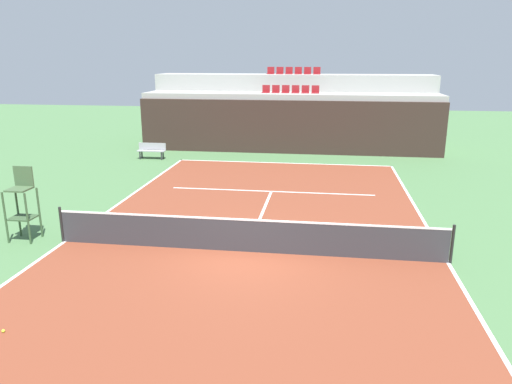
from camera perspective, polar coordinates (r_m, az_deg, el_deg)
The scene contains 16 objects.
ground_plane at distance 13.71m, azimuth -1.18°, elevation -7.07°, with size 80.00×80.00×0.00m, color #477042.
court_surface at distance 13.71m, azimuth -1.18°, elevation -7.05°, with size 11.00×24.00×0.01m, color brown.
baseline_far at distance 25.08m, azimuth 3.24°, elevation 3.43°, with size 11.00×0.10×0.00m, color white.
sideline_left at distance 15.49m, azimuth -21.59°, elevation -5.44°, with size 0.10×24.00×0.00m, color white.
sideline_right at distance 13.96m, azimuth 21.70°, elevation -7.75°, with size 0.10×24.00×0.00m, color white.
service_line_far at distance 19.71m, azimuth 1.82°, elevation 0.07°, with size 8.26×0.10×0.00m, color white.
centre_service_line at distance 16.67m, azimuth 0.60°, elevation -2.84°, with size 0.10×6.40×0.00m, color white.
back_wall at distance 27.47m, azimuth 3.78°, elevation 7.62°, with size 17.09×0.30×2.98m, color #33231E.
stands_tier_lower at distance 28.79m, azimuth 4.00°, elevation 8.29°, with size 17.09×2.40×3.28m, color #9E9E99.
stands_tier_upper at distance 31.11m, azimuth 4.35°, elevation 9.74°, with size 17.09×2.40×4.27m, color #9E9E99.
seating_row_lower at distance 28.71m, azimuth 4.08°, elevation 11.81°, with size 3.31×0.44×0.44m.
seating_row_upper at distance 31.06m, azimuth 4.45°, elevation 13.90°, with size 3.31×0.44×0.44m.
tennis_net at distance 13.52m, azimuth -1.19°, elevation -5.08°, with size 11.08×0.08×1.07m.
umpire_chair at distance 15.84m, azimuth -25.85°, elevation -1.00°, with size 0.76×0.66×2.20m.
player_bench at distance 26.65m, azimuth -12.18°, elevation 4.91°, with size 1.50×0.40×0.85m.
tennis_ball_0 at distance 11.18m, azimuth -27.63°, elevation -14.30°, with size 0.07×0.07×0.07m, color #CCE033.
Camera 1 is at (2.07, -12.48, 5.28)m, focal length 33.95 mm.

